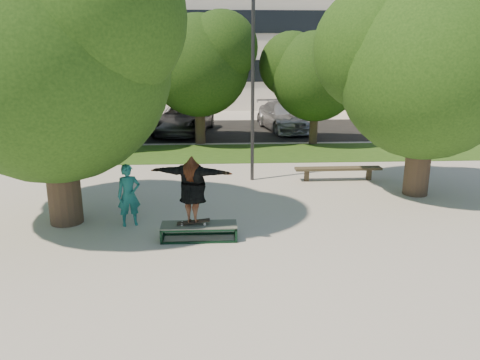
{
  "coord_description": "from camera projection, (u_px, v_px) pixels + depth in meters",
  "views": [
    {
      "loc": [
        -0.28,
        -10.81,
        4.32
      ],
      "look_at": [
        0.34,
        0.6,
        1.2
      ],
      "focal_mm": 35.0,
      "sensor_mm": 36.0,
      "label": 1
    }
  ],
  "objects": [
    {
      "name": "side_building",
      "position": [
        476.0,
        57.0,
        32.65
      ],
      "size": [
        15.0,
        10.0,
        8.0
      ],
      "primitive_type": "cube",
      "color": "silver",
      "rests_on": "ground"
    },
    {
      "name": "bystander",
      "position": [
        129.0,
        195.0,
        11.92
      ],
      "size": [
        0.68,
        0.55,
        1.61
      ],
      "primitive_type": "imported",
      "rotation": [
        0.0,
        0.0,
        0.32
      ],
      "color": "#1C6B68",
      "rests_on": "ground"
    },
    {
      "name": "tree_right",
      "position": [
        424.0,
        61.0,
        13.77
      ],
      "size": [
        6.24,
        5.33,
        6.51
      ],
      "color": "#38281E",
      "rests_on": "ground"
    },
    {
      "name": "bg_tree_mid",
      "position": [
        197.0,
        59.0,
        22.09
      ],
      "size": [
        5.76,
        4.92,
        6.24
      ],
      "color": "#38281E",
      "rests_on": "ground"
    },
    {
      "name": "skater_rig",
      "position": [
        192.0,
        189.0,
        10.89
      ],
      "size": [
        2.02,
        1.02,
        1.67
      ],
      "rotation": [
        0.0,
        0.0,
        2.88
      ],
      "color": "white",
      "rests_on": "grind_box"
    },
    {
      "name": "office_building",
      "position": [
        193.0,
        8.0,
        40.16
      ],
      "size": [
        30.0,
        14.12,
        16.0
      ],
      "color": "silver",
      "rests_on": "ground"
    },
    {
      "name": "bench",
      "position": [
        338.0,
        170.0,
        16.28
      ],
      "size": [
        3.02,
        0.44,
        0.46
      ],
      "rotation": [
        0.0,
        0.0,
        0.01
      ],
      "color": "#463C2A",
      "rests_on": "ground"
    },
    {
      "name": "tree_left",
      "position": [
        47.0,
        48.0,
        11.24
      ],
      "size": [
        6.96,
        5.95,
        7.12
      ],
      "color": "#38281E",
      "rests_on": "ground"
    },
    {
      "name": "car_dark",
      "position": [
        129.0,
        124.0,
        24.12
      ],
      "size": [
        2.42,
        4.93,
        1.55
      ],
      "primitive_type": "imported",
      "rotation": [
        0.0,
        0.0,
        -0.17
      ],
      "color": "black",
      "rests_on": "asphalt_strip"
    },
    {
      "name": "car_silver_b",
      "position": [
        285.0,
        116.0,
        26.67
      ],
      "size": [
        3.16,
        5.83,
        1.6
      ],
      "primitive_type": "imported",
      "rotation": [
        0.0,
        0.0,
        0.17
      ],
      "color": "#AFAFB4",
      "rests_on": "asphalt_strip"
    },
    {
      "name": "lamppost",
      "position": [
        253.0,
        89.0,
        15.61
      ],
      "size": [
        0.25,
        0.15,
        6.11
      ],
      "color": "#2D2D30",
      "rests_on": "ground"
    },
    {
      "name": "bg_tree_left",
      "position": [
        73.0,
        66.0,
        20.91
      ],
      "size": [
        5.28,
        4.51,
        5.77
      ],
      "color": "#38281E",
      "rests_on": "ground"
    },
    {
      "name": "car_grey",
      "position": [
        183.0,
        119.0,
        25.68
      ],
      "size": [
        3.47,
        6.1,
        1.6
      ],
      "primitive_type": "imported",
      "rotation": [
        0.0,
        0.0,
        -0.15
      ],
      "color": "#535358",
      "rests_on": "asphalt_strip"
    },
    {
      "name": "car_silver_a",
      "position": [
        69.0,
        124.0,
        24.31
      ],
      "size": [
        2.38,
        4.55,
        1.48
      ],
      "primitive_type": "imported",
      "rotation": [
        0.0,
        0.0,
        -0.15
      ],
      "color": "#ABACB0",
      "rests_on": "asphalt_strip"
    },
    {
      "name": "ground",
      "position": [
        228.0,
        233.0,
        11.57
      ],
      "size": [
        120.0,
        120.0,
        0.0
      ],
      "primitive_type": "plane",
      "color": "#A49C97",
      "rests_on": "ground"
    },
    {
      "name": "grass_strip",
      "position": [
        244.0,
        153.0,
        20.77
      ],
      "size": [
        30.0,
        4.0,
        0.02
      ],
      "primitive_type": "cube",
      "color": "#204212",
      "rests_on": "ground"
    },
    {
      "name": "grind_box",
      "position": [
        199.0,
        232.0,
        11.17
      ],
      "size": [
        1.8,
        0.6,
        0.38
      ],
      "color": "black",
      "rests_on": "ground"
    },
    {
      "name": "bg_tree_right",
      "position": [
        314.0,
        71.0,
        22.03
      ],
      "size": [
        5.04,
        4.31,
        5.43
      ],
      "color": "#38281E",
      "rests_on": "ground"
    },
    {
      "name": "asphalt_strip",
      "position": [
        220.0,
        130.0,
        26.98
      ],
      "size": [
        40.0,
        8.0,
        0.01
      ],
      "primitive_type": "cube",
      "color": "black",
      "rests_on": "ground"
    }
  ]
}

